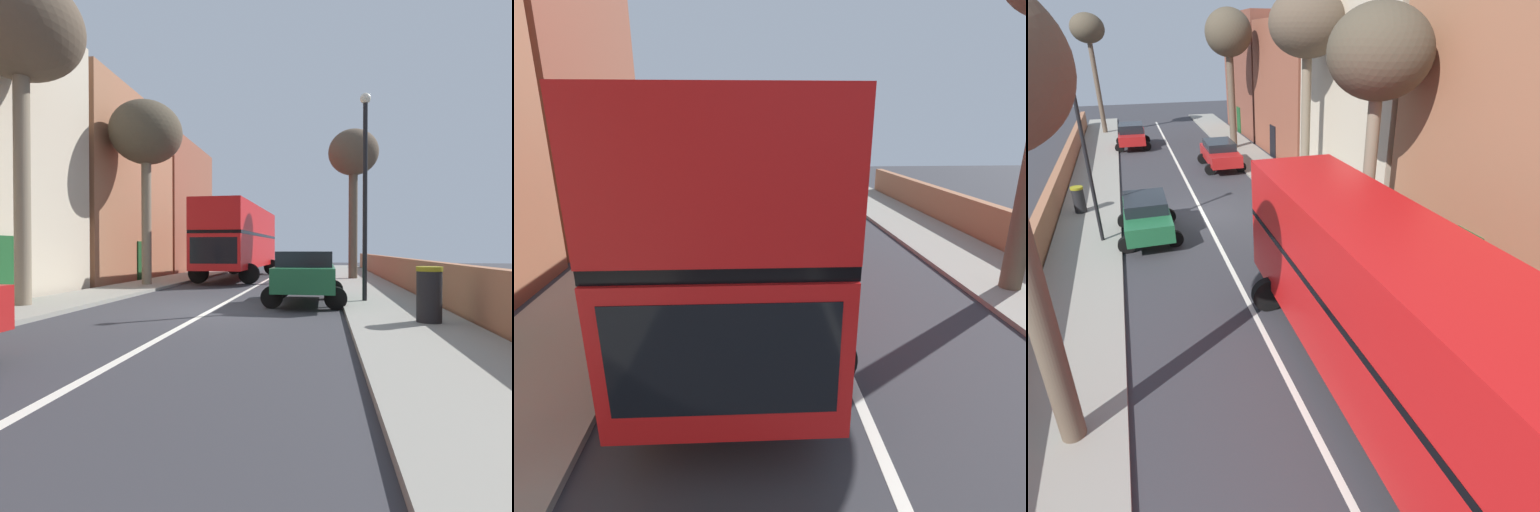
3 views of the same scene
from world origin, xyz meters
TOP-DOWN VIEW (x-y plane):
  - ground_plane at (0.00, 0.00)m, footprint 84.00×84.00m
  - road_centre_line at (0.00, 0.00)m, footprint 0.16×54.00m
  - sidewalk_left at (-4.90, 0.00)m, footprint 2.60×60.00m
  - sidewalk_right at (4.90, 0.00)m, footprint 2.60×60.00m
  - boundary_wall_right at (6.45, 0.00)m, footprint 0.36×54.00m
  - double_decker_bus at (-1.70, 12.32)m, footprint 3.71×11.24m
  - parked_car_green_right_1 at (2.50, 1.73)m, footprint 2.43×4.16m
  - street_tree_left_0 at (-5.30, -0.80)m, footprint 3.43×3.43m
  - street_tree_right_3 at (4.62, 11.77)m, footprint 2.67×2.67m
  - street_tree_left_4 at (-4.78, 6.34)m, footprint 3.23×3.23m
  - lamppost_right at (4.30, 1.79)m, footprint 0.32×0.32m
  - litter_bin_right at (5.30, -1.90)m, footprint 0.55×0.55m

SIDE VIEW (x-z plane):
  - ground_plane at x=0.00m, z-range 0.00..0.00m
  - road_centre_line at x=0.00m, z-range 0.00..0.01m
  - sidewalk_left at x=-4.90m, z-range 0.00..0.12m
  - sidewalk_right at x=4.90m, z-range 0.00..0.12m
  - boundary_wall_right at x=6.45m, z-range 0.00..1.31m
  - litter_bin_right at x=5.30m, z-range 0.12..1.32m
  - parked_car_green_right_1 at x=2.50m, z-range 0.12..1.75m
  - double_decker_bus at x=-1.70m, z-range 0.33..4.39m
  - lamppost_right at x=4.30m, z-range 0.65..6.96m
  - street_tree_right_3 at x=4.62m, z-range 2.63..10.64m
  - street_tree_left_4 at x=-4.78m, z-range 2.67..10.83m
  - street_tree_left_0 at x=-5.30m, z-range 3.13..12.31m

